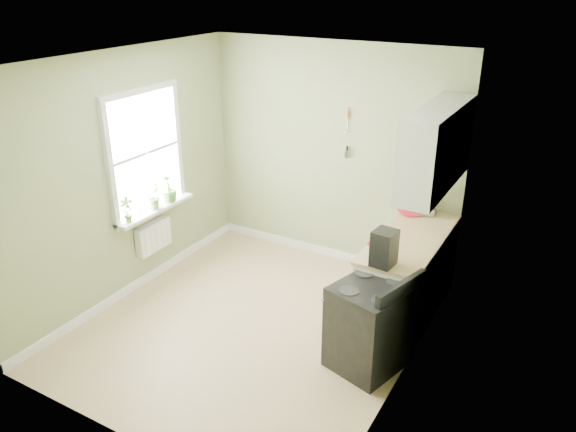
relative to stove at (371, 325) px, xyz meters
The scene contains 21 objects.
floor 1.35m from the stove, behind, with size 3.20×3.60×0.02m, color tan.
ceiling 2.62m from the stove, behind, with size 3.20×3.60×0.02m, color white.
wall_back 2.39m from the stove, 125.40° to the left, with size 3.20×0.02×2.70m, color #949F6C.
wall_left 3.03m from the stove, behind, with size 0.02×3.60×2.70m, color #949F6C.
wall_right 0.98m from the stove, ahead, with size 0.02×3.60×2.70m, color #949F6C.
base_cabinets 0.99m from the stove, 88.67° to the left, with size 0.60×1.60×0.87m, color silver.
countertop 1.09m from the stove, 89.25° to the left, with size 0.64×1.60×0.04m, color tan.
upper_cabinets 1.80m from the stove, 82.25° to the left, with size 0.35×1.40×0.80m, color silver.
window 3.09m from the stove, behind, with size 0.06×1.14×1.44m.
window_sill 2.84m from the stove, behind, with size 0.18×1.14×0.04m, color white.
radiator 2.83m from the stove, behind, with size 0.12×0.50×0.35m, color white.
wall_utensils 2.36m from the stove, 121.37° to the left, with size 0.02×0.14×0.58m.
stove is the anchor object (origin of this frame).
stand_mixer 1.85m from the stove, 91.61° to the left, with size 0.25×0.35×0.39m.
kettle 1.81m from the stove, 96.42° to the left, with size 0.19×0.11×0.19m.
coffee_maker 0.71m from the stove, 95.34° to the left, with size 0.22×0.23×0.34m.
red_tray 1.62m from the stove, 96.69° to the left, with size 0.33×0.33×0.02m, color red.
jar 0.75m from the stove, 114.94° to the left, with size 0.08×0.08×0.08m.
plant_a 2.85m from the stove, behind, with size 0.15×0.11×0.29m, color #518133.
plant_b 2.86m from the stove, behind, with size 0.17×0.13×0.30m, color #518133.
plant_c 2.90m from the stove, 169.26° to the left, with size 0.19×0.19×0.33m, color #518133.
Camera 1 is at (2.74, -4.10, 3.41)m, focal length 35.00 mm.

